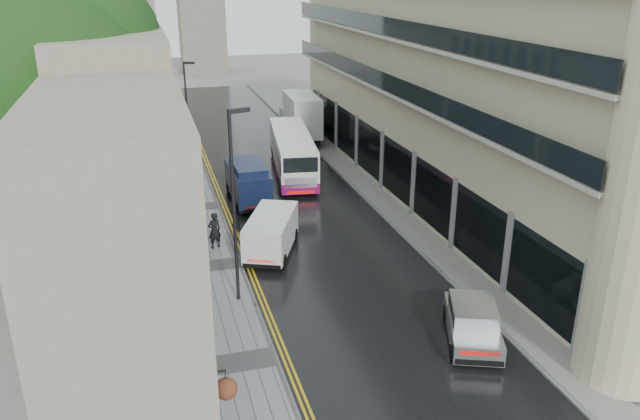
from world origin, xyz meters
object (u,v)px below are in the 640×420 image
cream_bus (280,167)px  lamp_post_far (187,113)px  white_van (246,246)px  lamp_post_near (234,210)px  white_lorry (292,123)px  navy_van (238,192)px  pedestrian (214,230)px  silver_hatchback (455,341)px  tree_far (78,96)px  tree_near (46,134)px

cream_bus → lamp_post_far: lamp_post_far is taller
white_van → lamp_post_near: bearing=-81.6°
white_van → lamp_post_near: 4.80m
white_lorry → white_van: bearing=-106.4°
navy_van → pedestrian: bearing=-113.3°
white_lorry → silver_hatchback: size_ratio=1.84×
tree_far → white_van: size_ratio=2.70×
lamp_post_near → white_van: bearing=60.4°
cream_bus → lamp_post_near: (-5.07, -14.41, 2.80)m
cream_bus → pedestrian: 10.23m
navy_van → white_lorry: bearing=63.1°
tree_near → navy_van: size_ratio=2.68×
white_lorry → lamp_post_far: 8.88m
cream_bus → white_van: (-4.13, -10.97, -0.41)m
navy_van → lamp_post_near: 11.11m
tree_near → silver_hatchback: size_ratio=3.32×
white_lorry → cream_bus: bearing=-105.0°
tree_near → cream_bus: 16.84m
lamp_post_far → lamp_post_near: bearing=-72.2°
tree_near → white_lorry: size_ratio=1.81×
white_van → white_lorry: bearing=94.4°
pedestrian → lamp_post_far: bearing=-109.0°
navy_van → silver_hatchback: bearing=-74.0°
white_lorry → lamp_post_far: bearing=-161.2°
cream_bus → navy_van: bearing=-123.6°
tree_near → white_lorry: bearing=51.8°
silver_hatchback → pedestrian: pedestrian is taller
lamp_post_near → tree_far: bearing=97.7°
tree_far → lamp_post_near: size_ratio=1.50×
silver_hatchback → white_lorry: bearing=109.2°
tree_far → lamp_post_near: 18.90m
silver_hatchback → white_van: size_ratio=0.91×
white_van → pedestrian: (-1.24, 2.27, 0.02)m
cream_bus → lamp_post_near: 15.53m
silver_hatchback → lamp_post_near: 10.18m
navy_van → lamp_post_far: 11.63m
navy_van → pedestrian: navy_van is taller
white_van → navy_van: 7.19m
lamp_post_far → tree_far: bearing=-130.2°
lamp_post_far → cream_bus: bearing=-37.5°
pedestrian → lamp_post_near: (0.30, -5.71, 3.20)m
silver_hatchback → lamp_post_far: bearing=125.6°
silver_hatchback → lamp_post_near: (-6.96, 6.56, 3.47)m
pedestrian → tree_near: bearing=-8.1°
white_lorry → lamp_post_far: (-8.38, -2.38, 1.75)m
navy_van → lamp_post_far: bearing=98.1°
white_lorry → white_van: (-7.30, -20.76, -0.98)m
cream_bus → white_lorry: size_ratio=1.39×
silver_hatchback → pedestrian: (-7.26, 12.28, 0.28)m
tree_near → white_van: tree_near is taller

